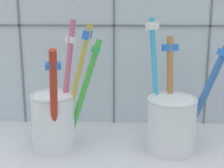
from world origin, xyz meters
The scene contains 4 objects.
counter_slab centered at (0.00, 0.00, 1.00)cm, with size 64.00×22.00×2.00cm, color silver.
tile_wall_back centered at (0.00, 12.00, 22.50)cm, with size 64.00×2.20×45.00cm.
toothbrush_cup_left centered at (-8.32, 0.24, 7.09)cm, with size 10.51×10.34×18.94cm.
toothbrush_cup_right centered at (8.85, 0.51, 6.73)cm, with size 12.72×8.38×19.19cm.
Camera 1 is at (1.55, -48.56, 24.88)cm, focal length 56.58 mm.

